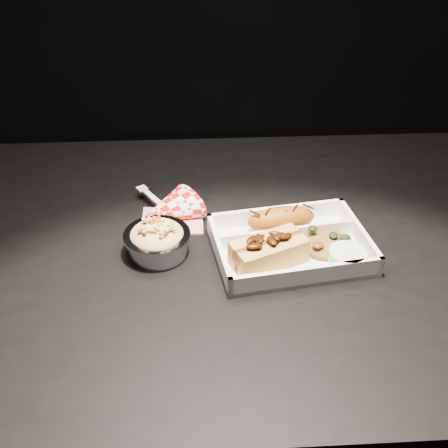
{
  "coord_description": "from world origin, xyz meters",
  "views": [
    {
      "loc": [
        -0.1,
        -0.78,
        1.33
      ],
      "look_at": [
        -0.06,
        -0.03,
        0.81
      ],
      "focal_mm": 45.0,
      "sensor_mm": 36.0,
      "label": 1
    }
  ],
  "objects_px": {
    "dining_table": "(254,280)",
    "napkin_fork": "(167,211)",
    "fried_pastry": "(281,219)",
    "food_tray": "(290,248)",
    "hotdog": "(269,250)",
    "foil_coleslaw_cup": "(157,239)"
  },
  "relations": [
    {
      "from": "food_tray",
      "to": "hotdog",
      "type": "xyz_separation_m",
      "value": [
        -0.04,
        -0.03,
        0.02
      ]
    },
    {
      "from": "dining_table",
      "to": "hotdog",
      "type": "height_order",
      "value": "hotdog"
    },
    {
      "from": "hotdog",
      "to": "napkin_fork",
      "type": "bearing_deg",
      "value": 115.07
    },
    {
      "from": "fried_pastry",
      "to": "foil_coleslaw_cup",
      "type": "xyz_separation_m",
      "value": [
        -0.21,
        -0.04,
        -0.0
      ]
    },
    {
      "from": "food_tray",
      "to": "hotdog",
      "type": "distance_m",
      "value": 0.06
    },
    {
      "from": "dining_table",
      "to": "food_tray",
      "type": "bearing_deg",
      "value": -34.07
    },
    {
      "from": "foil_coleslaw_cup",
      "to": "hotdog",
      "type": "bearing_deg",
      "value": -13.89
    },
    {
      "from": "dining_table",
      "to": "food_tray",
      "type": "distance_m",
      "value": 0.12
    },
    {
      "from": "food_tray",
      "to": "hotdog",
      "type": "height_order",
      "value": "hotdog"
    },
    {
      "from": "food_tray",
      "to": "napkin_fork",
      "type": "bearing_deg",
      "value": 143.05
    },
    {
      "from": "dining_table",
      "to": "hotdog",
      "type": "distance_m",
      "value": 0.14
    },
    {
      "from": "fried_pastry",
      "to": "napkin_fork",
      "type": "height_order",
      "value": "napkin_fork"
    },
    {
      "from": "dining_table",
      "to": "foil_coleslaw_cup",
      "type": "xyz_separation_m",
      "value": [
        -0.17,
        -0.03,
        0.12
      ]
    },
    {
      "from": "dining_table",
      "to": "hotdog",
      "type": "relative_size",
      "value": 9.03
    },
    {
      "from": "dining_table",
      "to": "food_tray",
      "type": "xyz_separation_m",
      "value": [
        0.05,
        -0.04,
        0.1
      ]
    },
    {
      "from": "dining_table",
      "to": "fried_pastry",
      "type": "height_order",
      "value": "fried_pastry"
    },
    {
      "from": "fried_pastry",
      "to": "foil_coleslaw_cup",
      "type": "bearing_deg",
      "value": -168.53
    },
    {
      "from": "fried_pastry",
      "to": "napkin_fork",
      "type": "relative_size",
      "value": 0.75
    },
    {
      "from": "napkin_fork",
      "to": "hotdog",
      "type": "bearing_deg",
      "value": 15.88
    },
    {
      "from": "dining_table",
      "to": "napkin_fork",
      "type": "height_order",
      "value": "napkin_fork"
    },
    {
      "from": "dining_table",
      "to": "foil_coleslaw_cup",
      "type": "height_order",
      "value": "foil_coleslaw_cup"
    },
    {
      "from": "fried_pastry",
      "to": "napkin_fork",
      "type": "bearing_deg",
      "value": 163.8
    }
  ]
}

